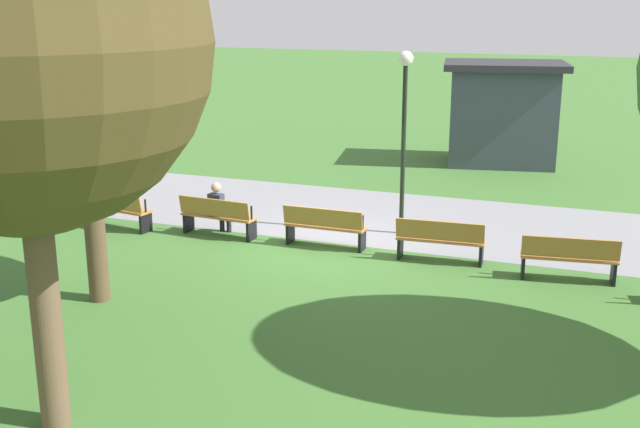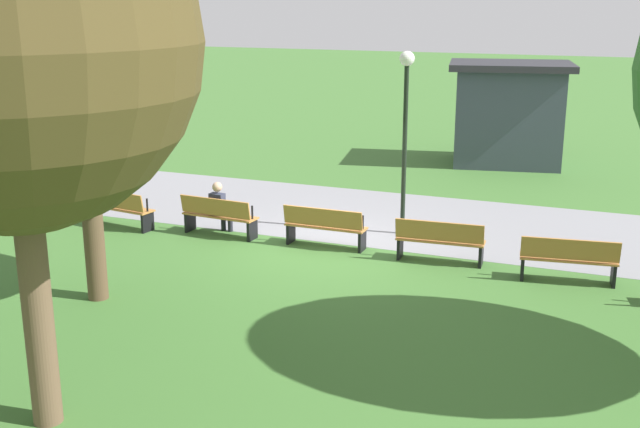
% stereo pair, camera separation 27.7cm
% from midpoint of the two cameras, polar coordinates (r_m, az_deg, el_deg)
% --- Properties ---
extents(ground_plane, '(120.00, 120.00, 0.00)m').
position_cam_midpoint_polar(ground_plane, '(16.67, -0.07, -2.36)').
color(ground_plane, '#3D6B2D').
extents(path_paving, '(29.25, 4.82, 0.01)m').
position_cam_midpoint_polar(path_paving, '(19.09, 2.77, -0.06)').
color(path_paving, gray).
rests_on(path_paving, ground).
extents(bench_0, '(1.79, 0.82, 0.89)m').
position_cam_midpoint_polar(bench_0, '(19.65, -21.47, 0.73)').
color(bench_0, '#B27538').
rests_on(bench_0, ground).
extents(bench_1, '(1.78, 0.70, 0.89)m').
position_cam_midpoint_polar(bench_1, '(18.47, -14.96, 0.40)').
color(bench_1, '#B27538').
rests_on(bench_1, ground).
extents(bench_2, '(1.76, 0.59, 0.89)m').
position_cam_midpoint_polar(bench_2, '(17.39, -7.87, -0.13)').
color(bench_2, '#B27538').
rests_on(bench_2, ground).
extents(bench_3, '(1.73, 0.47, 0.89)m').
position_cam_midpoint_polar(bench_3, '(16.47, -0.15, -0.87)').
color(bench_3, '#B27538').
rests_on(bench_3, ground).
extents(bench_4, '(1.76, 0.59, 0.89)m').
position_cam_midpoint_polar(bench_4, '(15.72, 8.17, -1.83)').
color(bench_4, '#B27538').
rests_on(bench_4, ground).
extents(bench_5, '(1.78, 0.70, 0.89)m').
position_cam_midpoint_polar(bench_5, '(15.18, 17.04, -3.00)').
color(bench_5, '#B27538').
rests_on(bench_5, ground).
extents(person_seated, '(0.35, 0.53, 1.20)m').
position_cam_midpoint_polar(person_seated, '(17.50, -7.79, 0.52)').
color(person_seated, '#2D3347').
rests_on(person_seated, ground).
extents(tree_1, '(4.21, 4.21, 6.71)m').
position_cam_midpoint_polar(tree_1, '(9.36, -21.69, 11.28)').
color(tree_1, brown).
rests_on(tree_1, ground).
extents(tree_3, '(3.47, 3.47, 5.52)m').
position_cam_midpoint_polar(tree_3, '(13.52, -17.30, 9.11)').
color(tree_3, brown).
rests_on(tree_3, ground).
extents(lamp_post, '(0.32, 0.32, 4.00)m').
position_cam_midpoint_polar(lamp_post, '(17.10, 5.65, 7.59)').
color(lamp_post, black).
rests_on(lamp_post, ground).
extents(kiosk, '(4.15, 3.49, 3.16)m').
position_cam_midpoint_polar(kiosk, '(25.40, 12.72, 7.18)').
color(kiosk, '#38424C').
rests_on(kiosk, ground).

